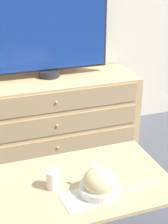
% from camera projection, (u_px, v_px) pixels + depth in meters
% --- Properties ---
extents(ground_plane, '(12.00, 12.00, 0.00)m').
position_uv_depth(ground_plane, '(54.00, 129.00, 3.36)').
color(ground_plane, '#474C56').
extents(dresser, '(1.52, 0.51, 0.61)m').
position_uv_depth(dresser, '(49.00, 114.00, 2.96)').
color(dresser, tan).
rests_on(dresser, ground_plane).
extents(tv, '(1.03, 0.18, 0.70)m').
position_uv_depth(tv, '(47.00, 34.00, 2.78)').
color(tv, '#232328').
rests_on(tv, dresser).
extents(coffee_table, '(1.03, 0.62, 0.45)m').
position_uv_depth(coffee_table, '(73.00, 192.00, 1.82)').
color(coffee_table, tan).
rests_on(coffee_table, ground_plane).
extents(takeout_bowl, '(0.21, 0.21, 0.17)m').
position_uv_depth(takeout_bowl, '(100.00, 183.00, 1.70)').
color(takeout_bowl, silver).
rests_on(takeout_bowl, coffee_table).
extents(drink_cup, '(0.07, 0.07, 0.10)m').
position_uv_depth(drink_cup, '(53.00, 180.00, 1.74)').
color(drink_cup, white).
rests_on(drink_cup, coffee_table).
extents(napkin, '(0.18, 0.18, 0.00)m').
position_uv_depth(napkin, '(80.00, 200.00, 1.67)').
color(napkin, silver).
rests_on(napkin, coffee_table).
extents(knife, '(0.17, 0.05, 0.01)m').
position_uv_depth(knife, '(142.00, 185.00, 1.78)').
color(knife, white).
rests_on(knife, coffee_table).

